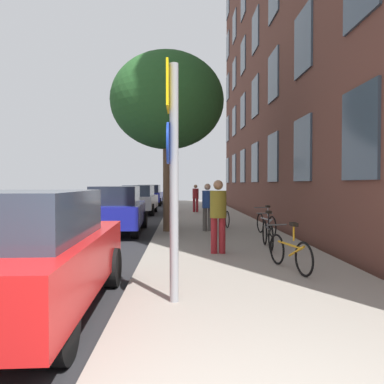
{
  "coord_description": "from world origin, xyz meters",
  "views": [
    {
      "loc": [
        -0.16,
        -1.94,
        1.72
      ],
      "look_at": [
        0.3,
        13.52,
        1.38
      ],
      "focal_mm": 35.53,
      "sensor_mm": 36.0,
      "label": 1
    }
  ],
  "objects_px": {
    "sign_post": "(172,162)",
    "bicycle_3": "(224,217)",
    "pedestrian_0": "(218,212)",
    "car_3": "(150,195)",
    "bicycle_4": "(212,212)",
    "bicycle_5": "(211,208)",
    "traffic_light": "(173,173)",
    "tree_near": "(167,102)",
    "car_2": "(139,199)",
    "car_1": "(117,209)",
    "car_0": "(24,252)",
    "bicycle_1": "(268,233)",
    "pedestrian_2": "(196,196)",
    "bicycle_0": "(290,251)",
    "bicycle_2": "(266,223)",
    "pedestrian_1": "(207,204)"
  },
  "relations": [
    {
      "from": "bicycle_3",
      "to": "pedestrian_0",
      "type": "relative_size",
      "value": 0.96
    },
    {
      "from": "bicycle_2",
      "to": "pedestrian_1",
      "type": "height_order",
      "value": "pedestrian_1"
    },
    {
      "from": "bicycle_1",
      "to": "pedestrian_2",
      "type": "xyz_separation_m",
      "value": [
        -1.32,
        11.97,
        0.52
      ]
    },
    {
      "from": "pedestrian_0",
      "to": "pedestrian_1",
      "type": "distance_m",
      "value": 4.12
    },
    {
      "from": "tree_near",
      "to": "bicycle_2",
      "type": "bearing_deg",
      "value": -18.88
    },
    {
      "from": "tree_near",
      "to": "car_1",
      "type": "bearing_deg",
      "value": 166.65
    },
    {
      "from": "bicycle_3",
      "to": "bicycle_5",
      "type": "height_order",
      "value": "bicycle_5"
    },
    {
      "from": "tree_near",
      "to": "pedestrian_0",
      "type": "distance_m",
      "value": 5.51
    },
    {
      "from": "bicycle_5",
      "to": "car_0",
      "type": "xyz_separation_m",
      "value": [
        -3.52,
        -14.05,
        0.35
      ]
    },
    {
      "from": "sign_post",
      "to": "bicycle_3",
      "type": "xyz_separation_m",
      "value": [
        1.73,
        9.01,
        -1.54
      ]
    },
    {
      "from": "pedestrian_0",
      "to": "car_1",
      "type": "height_order",
      "value": "pedestrian_0"
    },
    {
      "from": "bicycle_0",
      "to": "bicycle_2",
      "type": "relative_size",
      "value": 0.94
    },
    {
      "from": "bicycle_1",
      "to": "bicycle_5",
      "type": "relative_size",
      "value": 0.98
    },
    {
      "from": "sign_post",
      "to": "bicycle_0",
      "type": "relative_size",
      "value": 2.0
    },
    {
      "from": "sign_post",
      "to": "car_0",
      "type": "height_order",
      "value": "sign_post"
    },
    {
      "from": "bicycle_1",
      "to": "bicycle_4",
      "type": "distance_m",
      "value": 7.24
    },
    {
      "from": "traffic_light",
      "to": "pedestrian_0",
      "type": "xyz_separation_m",
      "value": [
        1.4,
        -16.34,
        -1.31
      ]
    },
    {
      "from": "bicycle_5",
      "to": "pedestrian_0",
      "type": "xyz_separation_m",
      "value": [
        -0.66,
        -10.27,
        0.59
      ]
    },
    {
      "from": "bicycle_0",
      "to": "pedestrian_2",
      "type": "xyz_separation_m",
      "value": [
        -1.18,
        14.38,
        0.54
      ]
    },
    {
      "from": "pedestrian_0",
      "to": "pedestrian_2",
      "type": "relative_size",
      "value": 1.09
    },
    {
      "from": "bicycle_3",
      "to": "pedestrian_2",
      "type": "height_order",
      "value": "pedestrian_2"
    },
    {
      "from": "sign_post",
      "to": "bicycle_3",
      "type": "distance_m",
      "value": 9.3
    },
    {
      "from": "bicycle_0",
      "to": "car_2",
      "type": "relative_size",
      "value": 0.37
    },
    {
      "from": "car_0",
      "to": "car_3",
      "type": "relative_size",
      "value": 1.06
    },
    {
      "from": "pedestrian_2",
      "to": "car_2",
      "type": "relative_size",
      "value": 0.35
    },
    {
      "from": "car_3",
      "to": "bicycle_3",
      "type": "bearing_deg",
      "value": -75.57
    },
    {
      "from": "bicycle_0",
      "to": "bicycle_3",
      "type": "relative_size",
      "value": 0.99
    },
    {
      "from": "bicycle_3",
      "to": "car_2",
      "type": "bearing_deg",
      "value": 118.15
    },
    {
      "from": "bicycle_4",
      "to": "pedestrian_0",
      "type": "relative_size",
      "value": 0.95
    },
    {
      "from": "bicycle_2",
      "to": "car_3",
      "type": "height_order",
      "value": "car_3"
    },
    {
      "from": "bicycle_4",
      "to": "bicycle_5",
      "type": "xyz_separation_m",
      "value": [
        0.16,
        2.4,
        0.01
      ]
    },
    {
      "from": "traffic_light",
      "to": "car_3",
      "type": "xyz_separation_m",
      "value": [
        -1.9,
        4.89,
        -1.55
      ]
    },
    {
      "from": "bicycle_0",
      "to": "bicycle_3",
      "type": "distance_m",
      "value": 7.21
    },
    {
      "from": "bicycle_4",
      "to": "car_2",
      "type": "bearing_deg",
      "value": 126.51
    },
    {
      "from": "pedestrian_1",
      "to": "car_2",
      "type": "distance_m",
      "value": 9.35
    },
    {
      "from": "traffic_light",
      "to": "bicycle_3",
      "type": "bearing_deg",
      "value": -78.77
    },
    {
      "from": "car_0",
      "to": "car_2",
      "type": "xyz_separation_m",
      "value": [
        -0.35,
        16.66,
        -0.0
      ]
    },
    {
      "from": "car_1",
      "to": "bicycle_3",
      "type": "bearing_deg",
      "value": 13.47
    },
    {
      "from": "bicycle_0",
      "to": "pedestrian_0",
      "type": "xyz_separation_m",
      "value": [
        -1.16,
        1.73,
        0.61
      ]
    },
    {
      "from": "traffic_light",
      "to": "car_1",
      "type": "xyz_separation_m",
      "value": [
        -1.67,
        -11.78,
        -1.55
      ]
    },
    {
      "from": "bicycle_5",
      "to": "pedestrian_2",
      "type": "distance_m",
      "value": 2.52
    },
    {
      "from": "bicycle_1",
      "to": "car_0",
      "type": "xyz_separation_m",
      "value": [
        -4.16,
        -4.45,
        0.36
      ]
    },
    {
      "from": "bicycle_3",
      "to": "pedestrian_2",
      "type": "xyz_separation_m",
      "value": [
        -0.78,
        7.18,
        0.53
      ]
    },
    {
      "from": "bicycle_5",
      "to": "pedestrian_0",
      "type": "height_order",
      "value": "pedestrian_0"
    },
    {
      "from": "bicycle_3",
      "to": "pedestrian_0",
      "type": "height_order",
      "value": "pedestrian_0"
    },
    {
      "from": "car_1",
      "to": "car_2",
      "type": "xyz_separation_m",
      "value": [
        -0.14,
        8.33,
        0.0
      ]
    },
    {
      "from": "traffic_light",
      "to": "tree_near",
      "type": "bearing_deg",
      "value": -89.58
    },
    {
      "from": "pedestrian_0",
      "to": "car_3",
      "type": "relative_size",
      "value": 0.42
    },
    {
      "from": "bicycle_3",
      "to": "car_1",
      "type": "distance_m",
      "value": 3.96
    },
    {
      "from": "pedestrian_1",
      "to": "car_0",
      "type": "bearing_deg",
      "value": -110.19
    }
  ]
}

